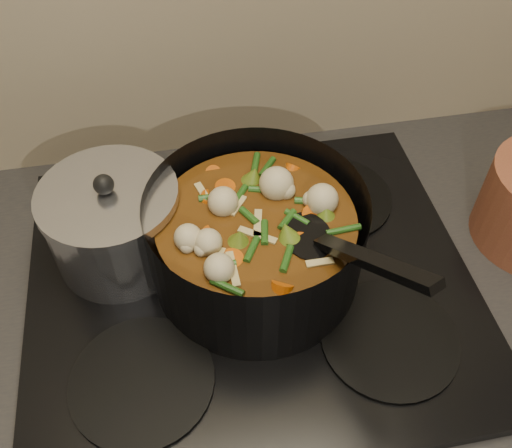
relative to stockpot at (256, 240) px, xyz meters
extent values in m
cube|color=brown|center=(-0.01, -0.01, -0.57)|extent=(2.60, 0.60, 0.86)
cube|color=black|center=(-0.01, -0.01, -0.11)|extent=(2.64, 0.64, 0.05)
cube|color=black|center=(-0.01, -0.01, -0.08)|extent=(0.62, 0.54, 0.02)
cylinder|color=black|center=(-0.17, -0.14, -0.06)|extent=(0.18, 0.18, 0.01)
cylinder|color=black|center=(0.15, -0.14, -0.06)|extent=(0.18, 0.18, 0.01)
cylinder|color=black|center=(-0.17, 0.12, -0.06)|extent=(0.18, 0.18, 0.01)
cylinder|color=black|center=(0.15, 0.12, -0.06)|extent=(0.18, 0.18, 0.01)
cylinder|color=black|center=(0.00, 0.00, 0.00)|extent=(0.34, 0.34, 0.14)
cylinder|color=black|center=(0.00, 0.00, -0.06)|extent=(0.28, 0.28, 0.01)
cylinder|color=#532E0E|center=(0.00, 0.00, -0.01)|extent=(0.26, 0.26, 0.10)
cylinder|color=#CD4D09|center=(0.04, 0.00, 0.04)|extent=(0.03, 0.03, 0.03)
cylinder|color=#CD4D09|center=(0.04, 0.05, 0.04)|extent=(0.04, 0.04, 0.03)
cylinder|color=#CD4D09|center=(-0.01, 0.10, 0.04)|extent=(0.04, 0.04, 0.03)
cylinder|color=#CD4D09|center=(-0.05, 0.03, 0.04)|extent=(0.03, 0.03, 0.03)
cylinder|color=#CD4D09|center=(-0.08, -0.02, 0.04)|extent=(0.04, 0.04, 0.03)
cylinder|color=#CD4D09|center=(-0.02, -0.03, 0.04)|extent=(0.04, 0.04, 0.03)
cylinder|color=#CD4D09|center=(0.03, -0.06, 0.04)|extent=(0.04, 0.04, 0.03)
cylinder|color=#CD4D09|center=(0.09, -0.03, 0.04)|extent=(0.03, 0.03, 0.03)
cylinder|color=#CD4D09|center=(0.05, 0.03, 0.04)|extent=(0.04, 0.04, 0.03)
cylinder|color=#CD4D09|center=(0.01, 0.08, 0.04)|extent=(0.04, 0.04, 0.03)
cylinder|color=#CD4D09|center=(-0.02, 0.03, 0.04)|extent=(0.03, 0.03, 0.03)
cylinder|color=#CD4D09|center=(-0.07, 0.00, 0.04)|extent=(0.04, 0.04, 0.03)
cylinder|color=#CD4D09|center=(-0.07, -0.07, 0.04)|extent=(0.04, 0.04, 0.03)
sphere|color=beige|center=(0.06, 0.00, 0.05)|extent=(0.04, 0.04, 0.04)
sphere|color=beige|center=(0.01, 0.06, 0.05)|extent=(0.04, 0.04, 0.04)
sphere|color=beige|center=(-0.06, 0.02, 0.05)|extent=(0.04, 0.04, 0.04)
sphere|color=beige|center=(-0.03, -0.05, 0.05)|extent=(0.04, 0.04, 0.04)
sphere|color=beige|center=(0.05, -0.03, 0.05)|extent=(0.04, 0.04, 0.04)
sphere|color=beige|center=(0.04, 0.04, 0.05)|extent=(0.04, 0.04, 0.04)
cone|color=olive|center=(0.01, -0.08, 0.05)|extent=(0.04, 0.04, 0.03)
cone|color=olive|center=(0.08, 0.02, 0.05)|extent=(0.04, 0.04, 0.03)
cone|color=olive|center=(-0.02, 0.08, 0.05)|extent=(0.04, 0.04, 0.03)
cone|color=olive|center=(-0.08, -0.03, 0.05)|extent=(0.04, 0.04, 0.03)
cone|color=olive|center=(0.03, -0.08, 0.05)|extent=(0.04, 0.04, 0.03)
cylinder|color=#245519|center=(0.03, 0.03, 0.04)|extent=(0.01, 0.04, 0.01)
cylinder|color=#245519|center=(0.00, 0.10, 0.04)|extent=(0.04, 0.03, 0.01)
cylinder|color=#245519|center=(-0.06, 0.06, 0.04)|extent=(0.04, 0.02, 0.01)
cylinder|color=#245519|center=(-0.06, 0.00, 0.04)|extent=(0.03, 0.04, 0.01)
cylinder|color=#245519|center=(-0.03, -0.03, 0.04)|extent=(0.03, 0.04, 0.01)
cylinder|color=#245519|center=(0.00, -0.10, 0.04)|extent=(0.04, 0.02, 0.01)
cylinder|color=#245519|center=(0.06, -0.06, 0.04)|extent=(0.04, 0.03, 0.01)
cylinder|color=#245519|center=(0.06, 0.00, 0.04)|extent=(0.01, 0.04, 0.01)
cylinder|color=#245519|center=(0.03, 0.03, 0.04)|extent=(0.04, 0.03, 0.01)
cylinder|color=#245519|center=(0.00, 0.10, 0.04)|extent=(0.04, 0.02, 0.01)
cylinder|color=#245519|center=(-0.06, 0.06, 0.04)|extent=(0.02, 0.04, 0.01)
cylinder|color=#245519|center=(-0.06, 0.00, 0.04)|extent=(0.03, 0.04, 0.01)
cylinder|color=#245519|center=(-0.03, -0.03, 0.04)|extent=(0.04, 0.02, 0.01)
cylinder|color=#245519|center=(0.00, -0.10, 0.04)|extent=(0.04, 0.03, 0.01)
cylinder|color=#245519|center=(0.06, -0.05, 0.04)|extent=(0.01, 0.04, 0.01)
cube|color=tan|center=(-0.06, 0.04, 0.04)|extent=(0.04, 0.01, 0.00)
cube|color=tan|center=(-0.06, -0.04, 0.04)|extent=(0.02, 0.04, 0.00)
cube|color=tan|center=(0.02, -0.07, 0.04)|extent=(0.04, 0.03, 0.00)
cube|color=tan|center=(0.07, 0.00, 0.04)|extent=(0.04, 0.04, 0.00)
cube|color=tan|center=(0.02, 0.07, 0.04)|extent=(0.03, 0.04, 0.00)
cube|color=tan|center=(-0.06, 0.04, 0.04)|extent=(0.04, 0.02, 0.00)
cube|color=tan|center=(-0.05, -0.05, 0.04)|extent=(0.01, 0.04, 0.00)
ellipsoid|color=black|center=(0.06, -0.04, 0.04)|extent=(0.06, 0.08, 0.01)
cube|color=black|center=(0.10, -0.13, 0.09)|extent=(0.09, 0.17, 0.11)
cylinder|color=silver|center=(-0.19, 0.07, -0.01)|extent=(0.18, 0.18, 0.11)
cylinder|color=silver|center=(-0.19, 0.07, 0.05)|extent=(0.19, 0.19, 0.01)
sphere|color=black|center=(-0.19, 0.07, 0.07)|extent=(0.03, 0.03, 0.03)
camera|label=1|loc=(-0.09, -0.48, 0.59)|focal=40.00mm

